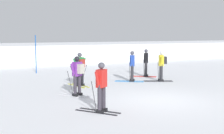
% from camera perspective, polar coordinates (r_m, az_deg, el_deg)
% --- Properties ---
extents(ground_plane, '(120.00, 120.00, 0.00)m').
position_cam_1_polar(ground_plane, '(12.08, 9.21, -6.38)').
color(ground_plane, white).
extents(far_snow_ridge, '(80.00, 8.86, 1.66)m').
position_cam_1_polar(far_snow_ridge, '(29.89, -11.86, 2.79)').
color(far_snow_ridge, white).
rests_on(far_snow_ridge, ground).
extents(skier_green, '(0.98, 1.64, 1.71)m').
position_cam_1_polar(skier_green, '(15.07, -6.17, -0.11)').
color(skier_green, gold).
rests_on(skier_green, ground).
extents(skier_yellow, '(1.61, 0.98, 1.71)m').
position_cam_1_polar(skier_yellow, '(16.77, 9.50, 0.51)').
color(skier_yellow, black).
rests_on(skier_yellow, ground).
extents(skier_purple, '(1.15, 1.56, 1.71)m').
position_cam_1_polar(skier_purple, '(12.67, -6.65, -1.35)').
color(skier_purple, silver).
rests_on(skier_purple, ground).
extents(skier_blue, '(1.54, 1.20, 1.71)m').
position_cam_1_polar(skier_blue, '(16.49, 3.86, 0.35)').
color(skier_blue, '#237AC6').
rests_on(skier_blue, ground).
extents(skier_red, '(1.29, 1.48, 1.71)m').
position_cam_1_polar(skier_red, '(10.00, -2.08, -3.62)').
color(skier_red, black).
rests_on(skier_red, ground).
extents(skier_black, '(1.51, 1.25, 1.71)m').
position_cam_1_polar(skier_black, '(18.42, 6.52, 0.96)').
color(skier_black, red).
rests_on(skier_black, ground).
extents(trail_marker_pole, '(0.06, 0.06, 2.56)m').
position_cam_1_polar(trail_marker_pole, '(20.54, -14.43, 2.38)').
color(trail_marker_pole, '#1E56AD').
rests_on(trail_marker_pole, ground).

